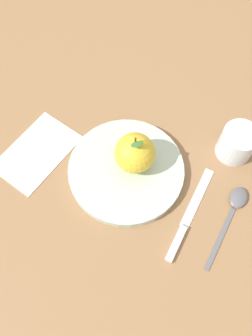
% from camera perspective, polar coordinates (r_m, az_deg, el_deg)
% --- Properties ---
extents(ground_plane, '(2.40, 2.40, 0.00)m').
position_cam_1_polar(ground_plane, '(0.69, 0.52, -2.37)').
color(ground_plane, olive).
extents(dinner_plate, '(0.24, 0.24, 0.02)m').
position_cam_1_polar(dinner_plate, '(0.69, -0.00, -0.32)').
color(dinner_plate, '#B2C6B2').
rests_on(dinner_plate, ground_plane).
extents(apple, '(0.08, 0.08, 0.10)m').
position_cam_1_polar(apple, '(0.65, 1.51, 2.53)').
color(apple, gold).
rests_on(apple, dinner_plate).
extents(cup, '(0.07, 0.07, 0.07)m').
position_cam_1_polar(cup, '(0.72, 18.43, 4.18)').
color(cup, silver).
rests_on(cup, ground_plane).
extents(knife, '(0.17, 0.16, 0.01)m').
position_cam_1_polar(knife, '(0.67, 10.20, -8.89)').
color(knife, silver).
rests_on(knife, ground_plane).
extents(spoon, '(0.15, 0.14, 0.01)m').
position_cam_1_polar(spoon, '(0.70, 17.93, -6.28)').
color(spoon, '#59595E').
rests_on(spoon, ground_plane).
extents(linen_napkin, '(0.20, 0.21, 0.00)m').
position_cam_1_polar(linen_napkin, '(0.74, -14.87, 2.66)').
color(linen_napkin, silver).
rests_on(linen_napkin, ground_plane).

